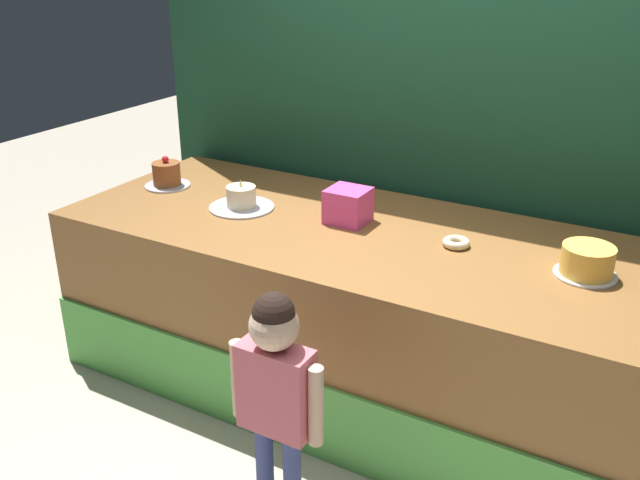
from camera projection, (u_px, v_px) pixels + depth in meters
name	position (u px, v px, depth m)	size (l,w,h in m)	color
ground_plane	(333.00, 461.00, 3.20)	(12.00, 12.00, 0.00)	#BCB29E
stage_platform	(390.00, 320.00, 3.49)	(3.40, 1.21, 0.90)	brown
curtain_backdrop	(455.00, 76.00, 3.61)	(3.74, 0.08, 3.11)	#19472D
child_figure	(276.00, 382.00, 2.61)	(0.41, 0.19, 1.05)	#3F4C8C
pink_box	(348.00, 206.00, 3.47)	(0.20, 0.19, 0.17)	#E7489E
donut	(456.00, 243.00, 3.21)	(0.13, 0.13, 0.04)	beige
cake_far_left	(167.00, 175.00, 3.98)	(0.26, 0.26, 0.18)	silver
cake_center_left	(241.00, 200.00, 3.66)	(0.35, 0.35, 0.16)	silver
cake_center_right	(587.00, 262.00, 2.92)	(0.26, 0.26, 0.13)	white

